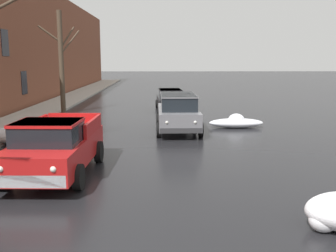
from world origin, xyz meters
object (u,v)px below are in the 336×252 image
Objects in this scene: pickup_truck_red_approaching_near_lane at (55,147)px; bare_tree_mid_block at (61,61)px; suv_grey_parked_kerbside_close at (178,111)px; sedan_black_parked_kerbside_mid at (170,99)px.

bare_tree_mid_block is at bearing 102.83° from pickup_truck_red_approaching_near_lane.
sedan_black_parked_kerbside_mid is (-0.17, 7.80, -0.24)m from suv_grey_parked_kerbside_close.
pickup_truck_red_approaching_near_lane is (3.08, -13.53, -2.48)m from bare_tree_mid_block.
suv_grey_parked_kerbside_close reaches higher than pickup_truck_red_approaching_near_lane.
sedan_black_parked_kerbside_mid is at bearing 75.46° from pickup_truck_red_approaching_near_lane.
bare_tree_mid_block is 7.51m from sedan_black_parked_kerbside_mid.
pickup_truck_red_approaching_near_lane is at bearing -77.17° from bare_tree_mid_block.
bare_tree_mid_block is 14.09m from pickup_truck_red_approaching_near_lane.
suv_grey_parked_kerbside_close is at bearing -88.74° from sedan_black_parked_kerbside_mid.
sedan_black_parked_kerbside_mid is (3.85, 14.83, -0.13)m from pickup_truck_red_approaching_near_lane.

